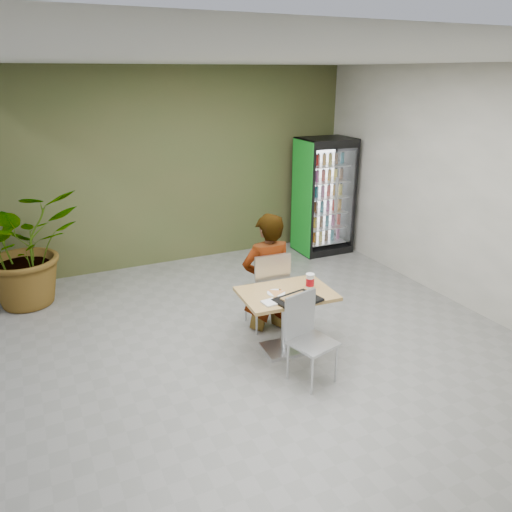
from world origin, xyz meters
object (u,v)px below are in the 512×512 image
object	(u,v)px
chair_near	(306,331)
soda_cup	(310,281)
cafeteria_tray	(298,300)
beverage_fridge	(324,196)
chair_far	(269,285)
dining_table	(286,309)
potted_plant	(24,248)
seated_woman	(267,283)

from	to	relation	value
chair_near	soda_cup	bearing A→B (deg)	42.22
cafeteria_tray	beverage_fridge	bearing A→B (deg)	53.47
chair_far	beverage_fridge	distance (m)	3.20
dining_table	potted_plant	xyz separation A→B (m)	(-2.64, 2.70, 0.28)
chair_near	cafeteria_tray	bearing A→B (deg)	64.19
chair_near	potted_plant	xyz separation A→B (m)	(-2.57, 3.26, 0.26)
soda_cup	cafeteria_tray	distance (m)	0.40
dining_table	potted_plant	distance (m)	3.79
soda_cup	beverage_fridge	bearing A→B (deg)	55.04
chair_near	beverage_fridge	world-z (taller)	beverage_fridge
soda_cup	cafeteria_tray	bearing A→B (deg)	-140.68
chair_near	cafeteria_tray	size ratio (longest dim) A/B	1.99
soda_cup	potted_plant	xyz separation A→B (m)	(-2.94, 2.71, -0.02)
seated_woman	cafeteria_tray	world-z (taller)	seated_woman
chair_far	seated_woman	size ratio (longest dim) A/B	0.58
chair_near	beverage_fridge	distance (m)	4.14
seated_woman	potted_plant	distance (m)	3.42
cafeteria_tray	dining_table	bearing A→B (deg)	88.82
soda_cup	beverage_fridge	distance (m)	3.47
chair_far	chair_near	world-z (taller)	chair_far
soda_cup	beverage_fridge	xyz separation A→B (m)	(1.98, 2.84, 0.18)
beverage_fridge	chair_far	bearing A→B (deg)	-133.27
cafeteria_tray	potted_plant	world-z (taller)	potted_plant
chair_near	potted_plant	size ratio (longest dim) A/B	0.58
chair_far	seated_woman	bearing A→B (deg)	-93.00
beverage_fridge	potted_plant	bearing A→B (deg)	-177.43
chair_near	dining_table	bearing A→B (deg)	68.94
dining_table	beverage_fridge	world-z (taller)	beverage_fridge
chair_far	soda_cup	world-z (taller)	chair_far
chair_near	seated_woman	bearing A→B (deg)	69.48
soda_cup	beverage_fridge	size ratio (longest dim) A/B	0.09
dining_table	beverage_fridge	bearing A→B (deg)	51.07
seated_woman	cafeteria_tray	distance (m)	0.89
chair_far	cafeteria_tray	size ratio (longest dim) A/B	2.20
chair_far	seated_woman	world-z (taller)	seated_woman
dining_table	cafeteria_tray	bearing A→B (deg)	-91.18
dining_table	beverage_fridge	xyz separation A→B (m)	(2.28, 2.82, 0.48)
chair_near	seated_woman	size ratio (longest dim) A/B	0.52
beverage_fridge	chair_near	bearing A→B (deg)	-123.57
chair_near	seated_woman	xyz separation A→B (m)	(0.13, 1.17, 0.05)
soda_cup	potted_plant	world-z (taller)	potted_plant
chair_far	cafeteria_tray	xyz separation A→B (m)	(-0.06, -0.81, 0.15)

